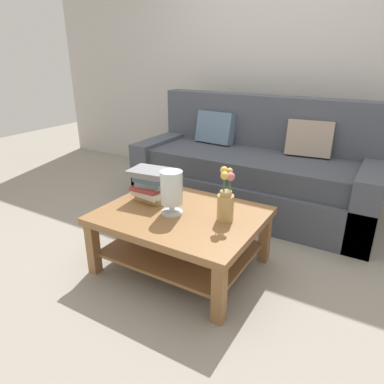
# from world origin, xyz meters

# --- Properties ---
(ground_plane) EXTENTS (10.00, 10.00, 0.00)m
(ground_plane) POSITION_xyz_m (0.00, 0.00, 0.00)
(ground_plane) COLOR gray
(back_wall) EXTENTS (6.40, 0.12, 2.70)m
(back_wall) POSITION_xyz_m (0.00, 1.65, 1.35)
(back_wall) COLOR #BCB7B2
(back_wall) RESTS_ON ground
(couch) EXTENTS (2.26, 0.90, 1.06)m
(couch) POSITION_xyz_m (0.06, 0.85, 0.36)
(couch) COLOR #474C56
(couch) RESTS_ON ground
(coffee_table) EXTENTS (1.08, 0.85, 0.43)m
(coffee_table) POSITION_xyz_m (0.01, -0.41, 0.31)
(coffee_table) COLOR olive
(coffee_table) RESTS_ON ground
(book_stack_main) EXTENTS (0.30, 0.25, 0.23)m
(book_stack_main) POSITION_xyz_m (-0.30, -0.33, 0.55)
(book_stack_main) COLOR tan
(book_stack_main) RESTS_ON coffee_table
(glass_hurricane_vase) EXTENTS (0.15, 0.15, 0.30)m
(glass_hurricane_vase) POSITION_xyz_m (-0.03, -0.46, 0.60)
(glass_hurricane_vase) COLOR silver
(glass_hurricane_vase) RESTS_ON coffee_table
(flower_pitcher) EXTENTS (0.11, 0.11, 0.36)m
(flower_pitcher) POSITION_xyz_m (0.33, -0.37, 0.56)
(flower_pitcher) COLOR tan
(flower_pitcher) RESTS_ON coffee_table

